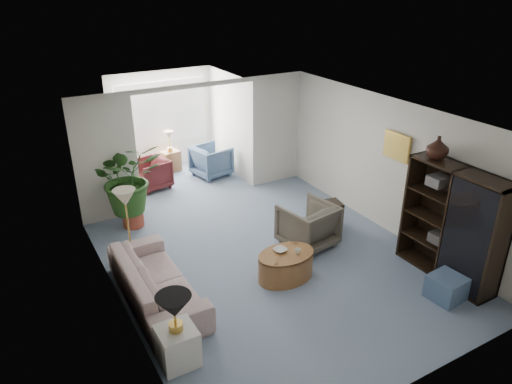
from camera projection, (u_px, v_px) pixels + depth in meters
floor at (274, 264)px, 8.03m from camera, size 6.00×6.00×0.00m
sunroom_floor at (182, 181)px, 11.26m from camera, size 2.60×2.60×0.00m
back_pier_left at (106, 160)px, 9.01m from camera, size 1.20×0.12×2.50m
back_pier_right at (276, 130)px, 10.73m from camera, size 1.20×0.12×2.50m
back_header at (195, 86)px, 9.37m from camera, size 2.60×0.12×0.10m
window_pane at (162, 112)px, 11.53m from camera, size 2.20×0.02×1.50m
window_blinds at (162, 113)px, 11.51m from camera, size 2.20×0.02×1.50m
framed_picture at (397, 146)px, 8.36m from camera, size 0.04×0.50×0.40m
sofa at (156, 281)px, 7.03m from camera, size 0.89×2.25×0.66m
end_table at (178, 346)px, 5.91m from camera, size 0.46×0.46×0.51m
table_lamp at (174, 307)px, 5.66m from camera, size 0.44×0.44×0.30m
floor_lamp at (125, 198)px, 7.48m from camera, size 0.36×0.36×0.28m
coffee_table at (286, 266)px, 7.59m from camera, size 1.13×1.13×0.45m
coffee_bowl at (280, 250)px, 7.54m from camera, size 0.24×0.24×0.05m
coffee_cup at (298, 251)px, 7.47m from camera, size 0.11×0.11×0.09m
wingback_chair at (308, 225)px, 8.45m from camera, size 0.99×1.01×0.80m
side_table_dark at (328, 216)px, 9.05m from camera, size 0.51×0.44×0.54m
entertainment_cabinet at (452, 224)px, 7.38m from camera, size 0.44×1.66×1.85m
cabinet_urn at (438, 148)px, 7.31m from camera, size 0.34×0.34×0.36m
ottoman at (446, 288)px, 7.12m from camera, size 0.50×0.50×0.37m
plant_pot at (133, 218)px, 9.20m from camera, size 0.40×0.40×0.32m
house_plant at (128, 178)px, 8.84m from camera, size 1.24×1.07×1.38m
sunroom_chair_blue at (211, 161)px, 11.42m from camera, size 0.95×0.93×0.74m
sunroom_chair_maroon at (151, 174)px, 10.75m from camera, size 0.88×0.86×0.68m
sunroom_table at (171, 161)px, 11.72m from camera, size 0.48×0.41×0.51m
shelf_clutter at (454, 224)px, 7.28m from camera, size 0.30×1.11×1.06m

